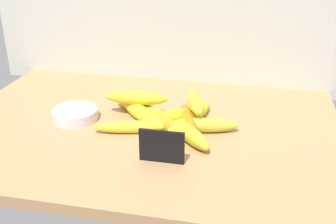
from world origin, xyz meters
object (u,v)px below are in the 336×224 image
object	(u,v)px
banana_7	(176,132)
banana_8	(192,136)
banana_3	(188,121)
banana_10	(195,102)
banana_5	(142,109)
banana_11	(136,98)
banana_2	(169,125)
banana_0	(203,124)
banana_6	(174,117)
chalkboard_sign	(162,148)
banana_1	(143,114)
fruit_bowl	(75,114)
banana_9	(196,115)
banana_4	(130,127)

from	to	relation	value
banana_7	banana_8	distance (cm)	4.54
banana_3	banana_10	world-z (taller)	banana_10
banana_5	banana_11	world-z (taller)	banana_11
banana_10	banana_11	xyz separation A→B (cm)	(-17.59, 0.30, -0.27)
banana_2	banana_11	bearing A→B (deg)	143.80
banana_2	banana_3	xyz separation A→B (cm)	(4.70, 3.46, 0.23)
banana_0	banana_6	world-z (taller)	banana_6
chalkboard_sign	banana_0	world-z (taller)	chalkboard_sign
banana_1	banana_11	size ratio (longest dim) A/B	1.11
fruit_bowl	banana_9	distance (cm)	35.08
fruit_bowl	banana_9	size ratio (longest dim) A/B	0.68
chalkboard_sign	banana_8	xyz separation A→B (cm)	(5.55, 10.66, -1.74)
banana_1	banana_9	xyz separation A→B (cm)	(14.96, 3.16, -0.26)
banana_8	banana_10	xyz separation A→B (cm)	(-1.17, 13.17, 3.73)
chalkboard_sign	banana_7	bearing A→B (deg)	84.58
banana_1	banana_7	distance (cm)	14.35
banana_3	banana_8	bearing A→B (deg)	-74.15
banana_11	chalkboard_sign	bearing A→B (deg)	-61.30
banana_1	banana_5	distance (cm)	5.13
chalkboard_sign	banana_5	world-z (taller)	chalkboard_sign
banana_10	banana_7	bearing A→B (deg)	-104.97
banana_1	banana_6	distance (cm)	9.08
banana_5	banana_9	bearing A→B (deg)	-5.83
chalkboard_sign	banana_9	world-z (taller)	chalkboard_sign
banana_4	banana_7	bearing A→B (deg)	-5.35
banana_5	banana_11	size ratio (longest dim) A/B	1.10
banana_4	banana_8	size ratio (longest dim) A/B	1.29
chalkboard_sign	banana_4	size ratio (longest dim) A/B	0.55
banana_6	banana_4	bearing A→B (deg)	-142.18
banana_5	banana_6	world-z (taller)	banana_6
banana_4	banana_10	world-z (taller)	banana_10
fruit_bowl	banana_7	xyz separation A→B (cm)	(30.96, -6.00, 0.54)
fruit_bowl	banana_9	xyz separation A→B (cm)	(34.58, 5.94, 0.32)
banana_3	banana_1	bearing A→B (deg)	174.34
banana_2	banana_11	world-z (taller)	banana_11
banana_4	banana_5	world-z (taller)	banana_4
banana_1	banana_10	world-z (taller)	banana_10
banana_7	banana_2	bearing A→B (deg)	123.36
banana_6	banana_8	xyz separation A→B (cm)	(6.73, -10.34, 0.05)
chalkboard_sign	banana_10	size ratio (longest dim) A/B	0.69
banana_3	banana_7	distance (cm)	7.74
banana_6	banana_9	size ratio (longest dim) A/B	0.99
banana_0	banana_11	distance (cm)	22.04
chalkboard_sign	banana_7	distance (cm)	11.77
chalkboard_sign	banana_2	bearing A→B (deg)	95.61
banana_8	banana_9	distance (cm)	12.89
banana_7	banana_10	distance (cm)	13.21
banana_0	banana_9	xyz separation A→B (cm)	(-2.92, 5.58, -0.10)
banana_2	banana_3	distance (cm)	5.84
chalkboard_sign	banana_6	bearing A→B (deg)	93.23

